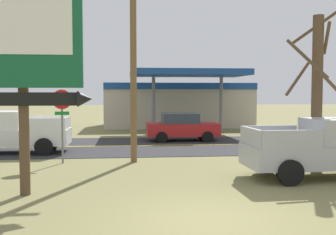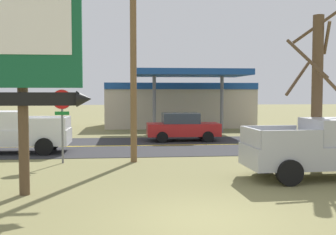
{
  "view_description": "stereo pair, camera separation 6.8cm",
  "coord_description": "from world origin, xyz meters",
  "px_view_note": "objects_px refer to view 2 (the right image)",
  "views": [
    {
      "loc": [
        -1.79,
        -8.74,
        2.8
      ],
      "look_at": [
        0.0,
        8.0,
        1.8
      ],
      "focal_mm": 44.07,
      "sensor_mm": 36.0,
      "label": 1
    },
    {
      "loc": [
        -1.72,
        -8.75,
        2.8
      ],
      "look_at": [
        0.0,
        8.0,
        1.8
      ],
      "focal_mm": 44.07,
      "sensor_mm": 36.0,
      "label": 2
    }
  ],
  "objects_px": {
    "pickup_silver_parked_on_lawn": "(326,149)",
    "utility_pole": "(133,54)",
    "bare_tree": "(317,88)",
    "car_red_near_lane": "(182,127)",
    "motel_sign": "(23,55)",
    "pickup_white_on_road": "(11,133)",
    "gas_station": "(178,103)",
    "stop_sign": "(62,113)"
  },
  "relations": [
    {
      "from": "motel_sign",
      "to": "gas_station",
      "type": "bearing_deg",
      "value": 72.74
    },
    {
      "from": "motel_sign",
      "to": "car_red_near_lane",
      "type": "height_order",
      "value": "motel_sign"
    },
    {
      "from": "motel_sign",
      "to": "pickup_white_on_road",
      "type": "relative_size",
      "value": 1.12
    },
    {
      "from": "gas_station",
      "to": "car_red_near_lane",
      "type": "distance_m",
      "value": 10.64
    },
    {
      "from": "gas_station",
      "to": "motel_sign",
      "type": "bearing_deg",
      "value": -107.26
    },
    {
      "from": "pickup_silver_parked_on_lawn",
      "to": "pickup_white_on_road",
      "type": "relative_size",
      "value": 1.01
    },
    {
      "from": "stop_sign",
      "to": "pickup_white_on_road",
      "type": "distance_m",
      "value": 4.29
    },
    {
      "from": "motel_sign",
      "to": "gas_station",
      "type": "height_order",
      "value": "motel_sign"
    },
    {
      "from": "pickup_silver_parked_on_lawn",
      "to": "pickup_white_on_road",
      "type": "xyz_separation_m",
      "value": [
        -11.88,
        6.84,
        0.0
      ]
    },
    {
      "from": "bare_tree",
      "to": "car_red_near_lane",
      "type": "bearing_deg",
      "value": 112.27
    },
    {
      "from": "stop_sign",
      "to": "utility_pole",
      "type": "distance_m",
      "value": 3.68
    },
    {
      "from": "pickup_white_on_road",
      "to": "stop_sign",
      "type": "bearing_deg",
      "value": -47.59
    },
    {
      "from": "motel_sign",
      "to": "stop_sign",
      "type": "relative_size",
      "value": 1.98
    },
    {
      "from": "motel_sign",
      "to": "utility_pole",
      "type": "relative_size",
      "value": 0.71
    },
    {
      "from": "utility_pole",
      "to": "car_red_near_lane",
      "type": "distance_m",
      "value": 8.44
    },
    {
      "from": "pickup_white_on_road",
      "to": "car_red_near_lane",
      "type": "xyz_separation_m",
      "value": [
        8.61,
        4.0,
        -0.13
      ]
    },
    {
      "from": "stop_sign",
      "to": "utility_pole",
      "type": "height_order",
      "value": "utility_pole"
    },
    {
      "from": "stop_sign",
      "to": "bare_tree",
      "type": "relative_size",
      "value": 0.49
    },
    {
      "from": "utility_pole",
      "to": "pickup_white_on_road",
      "type": "xyz_separation_m",
      "value": [
        -5.64,
        3.06,
        -3.41
      ]
    },
    {
      "from": "pickup_silver_parked_on_lawn",
      "to": "car_red_near_lane",
      "type": "distance_m",
      "value": 11.33
    },
    {
      "from": "motel_sign",
      "to": "pickup_silver_parked_on_lawn",
      "type": "bearing_deg",
      "value": 9.15
    },
    {
      "from": "car_red_near_lane",
      "to": "gas_station",
      "type": "bearing_deg",
      "value": 84.08
    },
    {
      "from": "gas_station",
      "to": "utility_pole",
      "type": "bearing_deg",
      "value": -103.01
    },
    {
      "from": "pickup_silver_parked_on_lawn",
      "to": "pickup_white_on_road",
      "type": "height_order",
      "value": "same"
    },
    {
      "from": "motel_sign",
      "to": "pickup_white_on_road",
      "type": "height_order",
      "value": "motel_sign"
    },
    {
      "from": "stop_sign",
      "to": "gas_station",
      "type": "xyz_separation_m",
      "value": [
        6.9,
        17.59,
        -0.08
      ]
    },
    {
      "from": "motel_sign",
      "to": "pickup_white_on_road",
      "type": "bearing_deg",
      "value": 107.29
    },
    {
      "from": "motel_sign",
      "to": "pickup_white_on_road",
      "type": "distance_m",
      "value": 9.19
    },
    {
      "from": "pickup_silver_parked_on_lawn",
      "to": "car_red_near_lane",
      "type": "height_order",
      "value": "pickup_silver_parked_on_lawn"
    },
    {
      "from": "stop_sign",
      "to": "pickup_silver_parked_on_lawn",
      "type": "relative_size",
      "value": 0.56
    },
    {
      "from": "motel_sign",
      "to": "pickup_silver_parked_on_lawn",
      "type": "relative_size",
      "value": 1.11
    },
    {
      "from": "utility_pole",
      "to": "pickup_silver_parked_on_lawn",
      "type": "xyz_separation_m",
      "value": [
        6.24,
        -3.78,
        -3.41
      ]
    },
    {
      "from": "bare_tree",
      "to": "gas_station",
      "type": "height_order",
      "value": "bare_tree"
    },
    {
      "from": "bare_tree",
      "to": "car_red_near_lane",
      "type": "distance_m",
      "value": 10.1
    },
    {
      "from": "motel_sign",
      "to": "stop_sign",
      "type": "height_order",
      "value": "motel_sign"
    },
    {
      "from": "car_red_near_lane",
      "to": "stop_sign",
      "type": "bearing_deg",
      "value": -129.42
    },
    {
      "from": "utility_pole",
      "to": "car_red_near_lane",
      "type": "height_order",
      "value": "utility_pole"
    },
    {
      "from": "motel_sign",
      "to": "utility_pole",
      "type": "bearing_deg",
      "value": 60.04
    },
    {
      "from": "car_red_near_lane",
      "to": "pickup_white_on_road",
      "type": "bearing_deg",
      "value": -155.08
    },
    {
      "from": "gas_station",
      "to": "stop_sign",
      "type": "bearing_deg",
      "value": -111.42
    },
    {
      "from": "pickup_silver_parked_on_lawn",
      "to": "utility_pole",
      "type": "bearing_deg",
      "value": 148.79
    },
    {
      "from": "pickup_silver_parked_on_lawn",
      "to": "pickup_white_on_road",
      "type": "bearing_deg",
      "value": 150.05
    }
  ]
}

